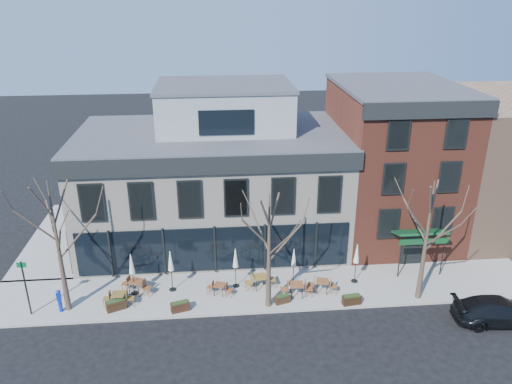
{
  "coord_description": "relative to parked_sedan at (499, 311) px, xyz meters",
  "views": [
    {
      "loc": [
        0.09,
        -28.04,
        17.39
      ],
      "look_at": [
        2.81,
        2.0,
        4.87
      ],
      "focal_mm": 35.0,
      "sensor_mm": 36.0,
      "label": 1
    }
  ],
  "objects": [
    {
      "name": "cafe_set_5",
      "position": [
        -9.17,
        3.56,
        -0.08
      ],
      "size": [
        1.87,
        0.89,
        0.96
      ],
      "color": "brown",
      "rests_on": "sidewalk_front"
    },
    {
      "name": "cafe_set_0",
      "position": [
        -21.22,
        3.27,
        -0.08
      ],
      "size": [
        1.85,
        0.78,
        0.97
      ],
      "color": "brown",
      "rests_on": "sidewalk_front"
    },
    {
      "name": "sign_pole",
      "position": [
        -26.07,
        2.88,
        1.35
      ],
      "size": [
        0.5,
        0.1,
        3.4
      ],
      "color": "black",
      "rests_on": "sidewalk_front"
    },
    {
      "name": "sidewalk_side",
      "position": [
        -26.82,
        12.38,
        -0.65
      ],
      "size": [
        4.5,
        12.0,
        0.15
      ],
      "primitive_type": "cube",
      "color": "gray",
      "rests_on": "ground"
    },
    {
      "name": "planter_1",
      "position": [
        -17.65,
        2.42,
        -0.28
      ],
      "size": [
        1.13,
        0.68,
        0.59
      ],
      "color": "black",
      "rests_on": "sidewalk_front"
    },
    {
      "name": "cafe_set_2",
      "position": [
        -15.36,
        3.85,
        -0.14
      ],
      "size": [
        1.65,
        0.93,
        0.85
      ],
      "color": "brown",
      "rests_on": "sidewalk_front"
    },
    {
      "name": "call_box",
      "position": [
        -24.44,
        2.98,
        0.19
      ],
      "size": [
        0.29,
        0.29,
        1.44
      ],
      "color": "#0D2AB4",
      "rests_on": "sidewalk_front"
    },
    {
      "name": "umbrella_0",
      "position": [
        -20.5,
        4.41,
        1.35
      ],
      "size": [
        0.44,
        0.44,
        2.73
      ],
      "color": "black",
      "rests_on": "sidewalk_front"
    },
    {
      "name": "planter_2",
      "position": [
        -11.72,
        2.67,
        -0.33
      ],
      "size": [
        0.96,
        0.61,
        0.5
      ],
      "color": "#321F10",
      "rests_on": "sidewalk_front"
    },
    {
      "name": "tree_corner",
      "position": [
        -24.06,
        3.18,
        3.52
      ],
      "size": [
        3.93,
        3.98,
        7.92
      ],
      "color": "#382B21",
      "rests_on": "sidewalk_front"
    },
    {
      "name": "ground",
      "position": [
        -15.57,
        6.38,
        -0.73
      ],
      "size": [
        120.0,
        120.0,
        0.0
      ],
      "primitive_type": "plane",
      "color": "black",
      "rests_on": "ground"
    },
    {
      "name": "cafe_set_3",
      "position": [
        -12.87,
        4.3,
        -0.05
      ],
      "size": [
        2.0,
        0.87,
        1.03
      ],
      "color": "brown",
      "rests_on": "sidewalk_front"
    },
    {
      "name": "sidewalk_front",
      "position": [
        -12.32,
        4.23,
        -0.65
      ],
      "size": [
        33.5,
        4.7,
        0.15
      ],
      "primitive_type": "cube",
      "color": "gray",
      "rests_on": "ground"
    },
    {
      "name": "red_brick_building",
      "position": [
        -2.57,
        11.36,
        4.91
      ],
      "size": [
        8.2,
        11.78,
        11.18
      ],
      "color": "brown",
      "rests_on": "ground"
    },
    {
      "name": "umbrella_2",
      "position": [
        -14.34,
        4.65,
        1.29
      ],
      "size": [
        0.42,
        0.42,
        2.64
      ],
      "color": "black",
      "rests_on": "sidewalk_front"
    },
    {
      "name": "cafe_set_4",
      "position": [
        -10.79,
        3.26,
        -0.05
      ],
      "size": [
        1.97,
        0.82,
        1.03
      ],
      "color": "brown",
      "rests_on": "sidewalk_front"
    },
    {
      "name": "umbrella_3",
      "position": [
        -10.76,
        4.66,
        1.15
      ],
      "size": [
        0.39,
        0.39,
        2.44
      ],
      "color": "black",
      "rests_on": "sidewalk_front"
    },
    {
      "name": "corner_building",
      "position": [
        -15.5,
        11.45,
        4.0
      ],
      "size": [
        18.39,
        10.39,
        11.1
      ],
      "color": "beige",
      "rests_on": "ground"
    },
    {
      "name": "planter_3",
      "position": [
        -7.72,
        2.18,
        -0.28
      ],
      "size": [
        1.11,
        0.56,
        0.6
      ],
      "color": "black",
      "rests_on": "sidewalk_front"
    },
    {
      "name": "umbrella_4",
      "position": [
        -6.88,
        4.51,
        1.28
      ],
      "size": [
        0.42,
        0.42,
        2.63
      ],
      "color": "black",
      "rests_on": "sidewalk_front"
    },
    {
      "name": "tree_right",
      "position": [
        -3.56,
        2.48,
        3.29
      ],
      "size": [
        3.72,
        3.77,
        7.48
      ],
      "color": "#382B21",
      "rests_on": "sidewalk_front"
    },
    {
      "name": "cafe_set_1",
      "position": [
        -20.35,
        4.47,
        -0.05
      ],
      "size": [
        1.98,
        1.24,
        1.03
      ],
      "color": "brown",
      "rests_on": "sidewalk_front"
    },
    {
      "name": "tree_mid",
      "position": [
        -12.56,
        2.48,
        3.07
      ],
      "size": [
        3.5,
        3.55,
        7.04
      ],
      "color": "#382B21",
      "rests_on": "sidewalk_front"
    },
    {
      "name": "planter_0",
      "position": [
        -21.32,
        2.88,
        -0.27
      ],
      "size": [
        1.2,
        0.85,
        0.63
      ],
      "color": "black",
      "rests_on": "sidewalk_front"
    },
    {
      "name": "umbrella_1",
      "position": [
        -18.23,
        4.59,
        1.32
      ],
      "size": [
        0.43,
        0.43,
        2.69
      ],
      "color": "black",
      "rests_on": "sidewalk_front"
    },
    {
      "name": "parked_sedan",
      "position": [
        0.0,
        0.0,
        0.0
      ],
      "size": [
        5.14,
        2.38,
        1.45
      ],
      "primitive_type": "imported",
      "rotation": [
        0.0,
        0.0,
        1.5
      ],
      "color": "black",
      "rests_on": "ground"
    }
  ]
}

